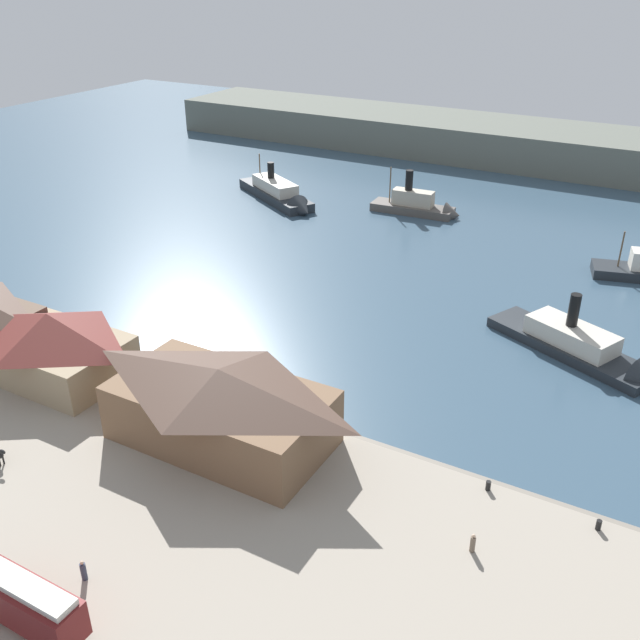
# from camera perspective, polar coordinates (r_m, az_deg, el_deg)

# --- Properties ---
(ground_plane) EXTENTS (320.00, 320.00, 0.00)m
(ground_plane) POSITION_cam_1_polar(r_m,az_deg,el_deg) (77.71, -4.18, -5.85)
(ground_plane) COLOR #385166
(quay_promenade) EXTENTS (110.00, 36.00, 1.20)m
(quay_promenade) POSITION_cam_1_polar(r_m,az_deg,el_deg) (64.06, -15.36, -14.62)
(quay_promenade) COLOR #9E9384
(quay_promenade) RESTS_ON ground
(seawall_edge) EXTENTS (110.00, 0.80, 1.00)m
(seawall_edge) POSITION_cam_1_polar(r_m,az_deg,el_deg) (74.98, -5.70, -6.83)
(seawall_edge) COLOR gray
(seawall_edge) RESTS_ON ground
(ferry_shed_customs_shed) EXTENTS (15.92, 10.62, 7.47)m
(ferry_shed_customs_shed) POSITION_cam_1_polar(r_m,az_deg,el_deg) (81.86, -20.68, -1.81)
(ferry_shed_customs_shed) COLOR #998466
(ferry_shed_customs_shed) RESTS_ON quay_promenade
(ferry_shed_west_terminal) EXTENTS (20.63, 11.40, 7.76)m
(ferry_shed_west_terminal) POSITION_cam_1_polar(r_m,az_deg,el_deg) (67.11, -7.97, -6.72)
(ferry_shed_west_terminal) COLOR brown
(ferry_shed_west_terminal) RESTS_ON quay_promenade
(street_tram) EXTENTS (10.06, 2.75, 4.33)m
(street_tram) POSITION_cam_1_polar(r_m,az_deg,el_deg) (55.24, -22.86, -19.87)
(street_tram) COLOR maroon
(street_tram) RESTS_ON quay_promenade
(pedestrian_walking_west) EXTENTS (0.42, 0.42, 1.69)m
(pedestrian_walking_west) POSITION_cam_1_polar(r_m,az_deg,el_deg) (58.56, 12.14, -17.11)
(pedestrian_walking_west) COLOR #6B5B4C
(pedestrian_walking_west) RESTS_ON quay_promenade
(pedestrian_near_west_shed) EXTENTS (0.44, 0.44, 1.77)m
(pedestrian_near_west_shed) POSITION_cam_1_polar(r_m,az_deg,el_deg) (58.07, -18.43, -18.54)
(pedestrian_near_west_shed) COLOR #33384C
(pedestrian_near_west_shed) RESTS_ON quay_promenade
(mooring_post_center_east) EXTENTS (0.44, 0.44, 0.90)m
(mooring_post_center_east) POSITION_cam_1_polar(r_m,az_deg,el_deg) (63.35, 21.43, -15.04)
(mooring_post_center_east) COLOR black
(mooring_post_center_east) RESTS_ON quay_promenade
(mooring_post_west) EXTENTS (0.44, 0.44, 0.90)m
(mooring_post_west) POSITION_cam_1_polar(r_m,az_deg,el_deg) (64.46, 13.33, -12.79)
(mooring_post_west) COLOR black
(mooring_post_west) RESTS_ON quay_promenade
(ferry_approaching_east) EXTENTS (23.01, 16.29, 8.98)m
(ferry_approaching_east) POSITION_cam_1_polar(r_m,az_deg,el_deg) (137.90, -3.14, 9.95)
(ferry_approaching_east) COLOR #23282D
(ferry_approaching_east) RESTS_ON ground
(ferry_moored_east) EXTENTS (16.69, 5.60, 9.33)m
(ferry_moored_east) POSITION_cam_1_polar(r_m,az_deg,el_deg) (132.54, 8.10, 9.01)
(ferry_moored_east) COLOR #514C47
(ferry_moored_east) RESTS_ON ground
(ferry_approaching_west) EXTENTS (22.90, 14.16, 9.38)m
(ferry_approaching_west) POSITION_cam_1_polar(r_m,az_deg,el_deg) (88.36, 20.87, -2.44)
(ferry_approaching_west) COLOR #23282D
(ferry_approaching_west) RESTS_ON ground
(far_headland) EXTENTS (180.00, 24.00, 8.00)m
(far_headland) POSITION_cam_1_polar(r_m,az_deg,el_deg) (172.21, 16.74, 13.27)
(far_headland) COLOR #60665B
(far_headland) RESTS_ON ground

